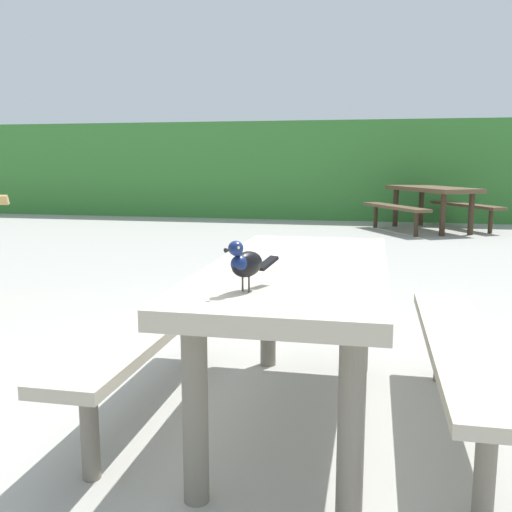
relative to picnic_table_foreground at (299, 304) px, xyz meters
The scene contains 5 objects.
ground_plane 0.59m from the picnic_table_foreground, 130.51° to the left, with size 60.00×60.00×0.00m, color #A3A099.
hedge_wall 9.78m from the picnic_table_foreground, 90.76° to the left, with size 28.00×1.59×1.95m, color #387A33.
picnic_table_foreground is the anchor object (origin of this frame).
bird_grackle 0.66m from the picnic_table_foreground, 100.44° to the right, with size 0.15×0.27×0.18m.
picnic_table_mid_left 7.82m from the picnic_table_foreground, 81.04° to the left, with size 2.30×2.32×0.74m.
Camera 1 is at (0.46, -2.65, 1.19)m, focal length 40.51 mm.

